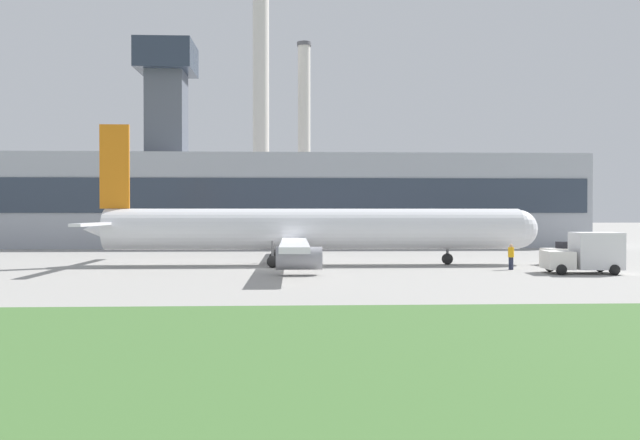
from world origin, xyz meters
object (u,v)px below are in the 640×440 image
object	(u,v)px
baggage_truck	(587,254)
ground_crew_person	(511,257)
pushback_tug	(567,254)
airplane	(309,230)

from	to	relation	value
baggage_truck	ground_crew_person	size ratio (longest dim) A/B	2.73
pushback_tug	baggage_truck	size ratio (longest dim) A/B	0.78
airplane	ground_crew_person	bearing A→B (deg)	-17.96
airplane	ground_crew_person	xyz separation A→B (m)	(14.08, -4.57, -1.76)
pushback_tug	airplane	bearing A→B (deg)	178.59
airplane	baggage_truck	size ratio (longest dim) A/B	7.00
baggage_truck	ground_crew_person	xyz separation A→B (m)	(-4.06, 2.86, -0.38)
pushback_tug	baggage_truck	xyz separation A→B (m)	(-1.74, -6.93, 0.52)
pushback_tug	ground_crew_person	distance (m)	7.10
pushback_tug	ground_crew_person	size ratio (longest dim) A/B	2.14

